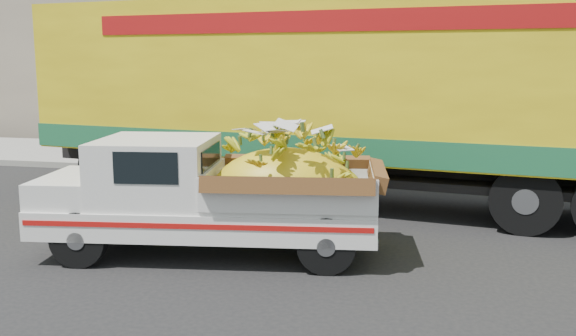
# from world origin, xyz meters

# --- Properties ---
(ground) EXTENTS (100.00, 100.00, 0.00)m
(ground) POSITION_xyz_m (0.00, 0.00, 0.00)
(ground) COLOR black
(ground) RESTS_ON ground
(curb) EXTENTS (60.00, 0.25, 0.15)m
(curb) POSITION_xyz_m (0.00, 5.73, 0.07)
(curb) COLOR gray
(curb) RESTS_ON ground
(sidewalk) EXTENTS (60.00, 4.00, 0.14)m
(sidewalk) POSITION_xyz_m (0.00, 7.83, 0.07)
(sidewalk) COLOR gray
(sidewalk) RESTS_ON ground
(building_left) EXTENTS (18.00, 6.00, 5.00)m
(building_left) POSITION_xyz_m (-8.00, 13.73, 2.50)
(building_left) COLOR gray
(building_left) RESTS_ON ground
(pickup_truck) EXTENTS (4.87, 2.35, 1.64)m
(pickup_truck) POSITION_xyz_m (-0.36, -0.27, 0.88)
(pickup_truck) COLOR black
(pickup_truck) RESTS_ON ground
(semi_trailer) EXTENTS (12.06, 4.26, 3.80)m
(semi_trailer) POSITION_xyz_m (0.49, 3.28, 2.12)
(semi_trailer) COLOR black
(semi_trailer) RESTS_ON ground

